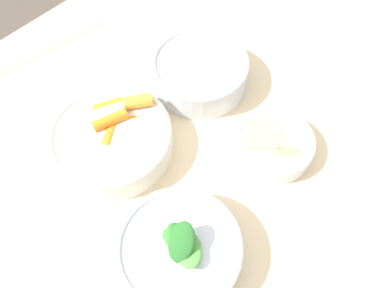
# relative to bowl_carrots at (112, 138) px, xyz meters

# --- Properties ---
(ground_plane) EXTENTS (10.00, 10.00, 0.00)m
(ground_plane) POSITION_rel_bowl_carrots_xyz_m (0.07, -0.07, -0.75)
(ground_plane) COLOR #4C4238
(dining_table) EXTENTS (1.18, 0.88, 0.72)m
(dining_table) POSITION_rel_bowl_carrots_xyz_m (0.07, -0.07, -0.13)
(dining_table) COLOR beige
(dining_table) RESTS_ON ground_plane
(bowl_carrots) EXTENTS (0.20, 0.20, 0.07)m
(bowl_carrots) POSITION_rel_bowl_carrots_xyz_m (0.00, 0.00, 0.00)
(bowl_carrots) COLOR silver
(bowl_carrots) RESTS_ON dining_table
(bowl_greens) EXTENTS (0.17, 0.17, 0.09)m
(bowl_greens) POSITION_rel_bowl_carrots_xyz_m (-0.06, -0.21, 0.00)
(bowl_greens) COLOR silver
(bowl_greens) RESTS_ON dining_table
(bowl_beans_hotdog) EXTENTS (0.18, 0.18, 0.06)m
(bowl_beans_hotdog) POSITION_rel_bowl_carrots_xyz_m (0.20, -0.01, -0.00)
(bowl_beans_hotdog) COLOR silver
(bowl_beans_hotdog) RESTS_ON dining_table
(bowl_cookies) EXTENTS (0.13, 0.13, 0.04)m
(bowl_cookies) POSITION_rel_bowl_carrots_xyz_m (0.18, -0.20, -0.01)
(bowl_cookies) COLOR silver
(bowl_cookies) RESTS_ON dining_table
(ruler) EXTENTS (0.27, 0.07, 0.00)m
(ruler) POSITION_rel_bowl_carrots_xyz_m (0.06, 0.28, -0.03)
(ruler) COLOR silver
(ruler) RESTS_ON dining_table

